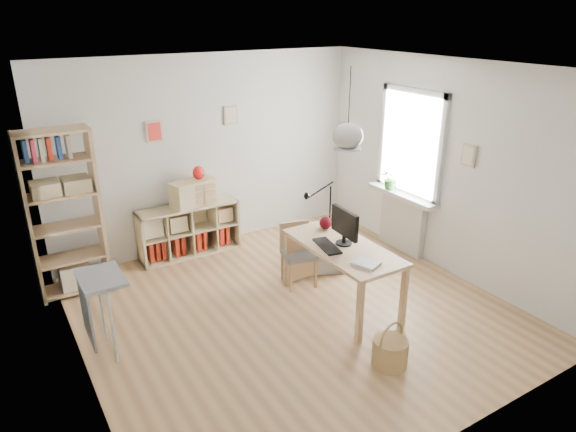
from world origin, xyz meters
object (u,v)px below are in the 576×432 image
storage_chest (323,254)px  monitor (345,225)px  chair (297,250)px  tall_bookshelf (63,208)px  desk (343,253)px  cube_shelf (187,233)px  drawer_chest (193,193)px

storage_chest → monitor: size_ratio=1.64×
chair → monitor: bearing=-61.5°
tall_bookshelf → monitor: size_ratio=4.24×
desk → monitor: monitor is taller
chair → tall_bookshelf: bearing=166.1°
desk → monitor: (0.04, 0.04, 0.32)m
cube_shelf → chair: (0.87, -1.52, 0.15)m
tall_bookshelf → storage_chest: tall_bookshelf is taller
drawer_chest → chair: bearing=-75.5°
storage_chest → monitor: 1.20m
cube_shelf → drawer_chest: size_ratio=2.31×
tall_bookshelf → storage_chest: 3.26m
chair → storage_chest: bearing=30.9°
chair → monitor: 0.88m
monitor → desk: bearing=-132.7°
storage_chest → drawer_chest: (-1.27, 1.31, 0.70)m
chair → drawer_chest: bearing=130.1°
desk → chair: chair is taller
drawer_chest → storage_chest: bearing=-58.5°
chair → cube_shelf: bearing=132.9°
desk → monitor: 0.33m
chair → drawer_chest: (-0.75, 1.48, 0.45)m
desk → drawer_chest: size_ratio=2.48×
cube_shelf → monitor: (1.06, -2.19, 0.68)m
desk → chair: size_ratio=1.93×
storage_chest → drawer_chest: bearing=156.6°
tall_bookshelf → drawer_chest: bearing=8.1°
tall_bookshelf → storage_chest: bearing=-20.0°
cube_shelf → drawer_chest: drawer_chest is taller
tall_bookshelf → drawer_chest: tall_bookshelf is taller
tall_bookshelf → monitor: bearing=-36.1°
monitor → drawer_chest: (-0.94, 2.15, -0.09)m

